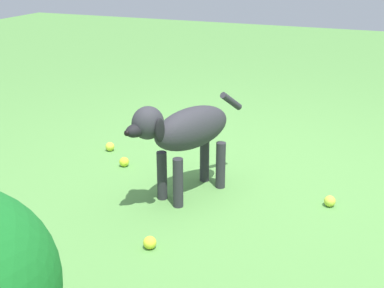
% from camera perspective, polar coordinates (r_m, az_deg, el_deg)
% --- Properties ---
extents(ground, '(14.00, 14.00, 0.00)m').
position_cam_1_polar(ground, '(3.24, 5.49, -4.49)').
color(ground, '#548C42').
extents(dog, '(0.85, 0.45, 0.62)m').
position_cam_1_polar(dog, '(2.93, -0.75, 1.38)').
color(dog, '#2D2D33').
rests_on(dog, ground).
extents(tennis_ball_0, '(0.07, 0.07, 0.07)m').
position_cam_1_polar(tennis_ball_0, '(2.58, -4.74, -10.93)').
color(tennis_ball_0, yellow).
rests_on(tennis_ball_0, ground).
extents(tennis_ball_1, '(0.07, 0.07, 0.07)m').
position_cam_1_polar(tennis_ball_1, '(3.50, -7.60, -1.99)').
color(tennis_ball_1, '#CEE42F').
rests_on(tennis_ball_1, ground).
extents(tennis_ball_2, '(0.07, 0.07, 0.07)m').
position_cam_1_polar(tennis_ball_2, '(3.06, 15.16, -6.18)').
color(tennis_ball_2, '#C5DD3F').
rests_on(tennis_ball_2, ground).
extents(tennis_ball_3, '(0.07, 0.07, 0.07)m').
position_cam_1_polar(tennis_ball_3, '(3.78, -9.17, -0.29)').
color(tennis_ball_3, '#D0E03B').
rests_on(tennis_ball_3, ground).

